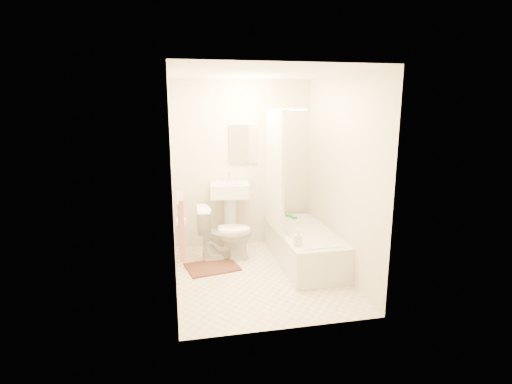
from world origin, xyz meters
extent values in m
plane|color=beige|center=(0.00, 0.00, 0.00)|extent=(2.40, 2.40, 0.00)
plane|color=white|center=(0.00, 0.00, 2.40)|extent=(2.40, 2.40, 0.00)
cube|color=beige|center=(0.00, 1.20, 1.20)|extent=(2.00, 0.02, 2.40)
cube|color=beige|center=(-1.00, 0.00, 1.20)|extent=(0.02, 2.40, 2.40)
cube|color=beige|center=(1.00, 0.00, 1.20)|extent=(0.02, 2.40, 2.40)
cube|color=white|center=(0.00, 1.18, 1.50)|extent=(0.40, 0.03, 0.55)
cylinder|color=silver|center=(0.30, 0.10, 2.00)|extent=(0.03, 1.70, 0.03)
cube|color=silver|center=(0.30, 0.50, 1.22)|extent=(0.04, 0.80, 1.55)
cylinder|color=silver|center=(-0.96, -0.25, 1.10)|extent=(0.02, 0.60, 0.02)
cube|color=#CC7266|center=(-0.93, -0.25, 0.78)|extent=(0.06, 0.45, 0.66)
cylinder|color=white|center=(-0.93, 0.12, 0.70)|extent=(0.11, 0.12, 0.12)
imported|color=white|center=(-0.35, 0.64, 0.36)|extent=(0.75, 0.43, 0.73)
cube|color=#4A2919|center=(-0.55, 0.36, 0.01)|extent=(0.72, 0.60, 0.02)
imported|color=silver|center=(0.40, -0.22, 0.54)|extent=(0.10, 0.10, 0.20)
cube|color=green|center=(0.66, 0.90, 0.46)|extent=(0.13, 0.21, 0.04)
camera|label=1|loc=(-0.98, -4.45, 2.07)|focal=28.00mm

